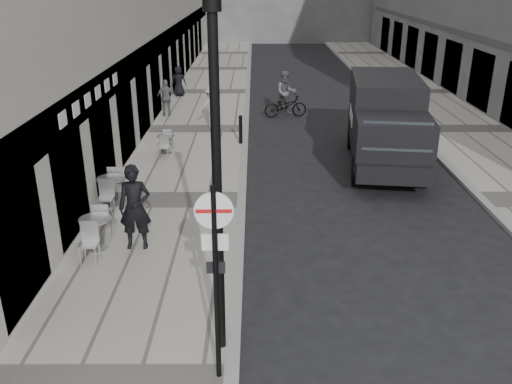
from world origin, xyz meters
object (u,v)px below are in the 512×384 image
sign_post (215,260)px  panel_van (386,118)px  lamppost (217,169)px  cyclist (286,99)px  walking_man (135,208)px

sign_post → panel_van: 11.99m
sign_post → panel_van: sign_post is taller
sign_post → panel_van: bearing=64.4°
lamppost → panel_van: size_ratio=0.93×
panel_van → lamppost: bearing=-109.3°
sign_post → cyclist: (2.00, 17.41, -1.43)m
lamppost → cyclist: lamppost is taller
panel_van → sign_post: bearing=-107.6°
sign_post → lamppost: bearing=89.3°
cyclist → sign_post: bearing=-105.3°
sign_post → lamppost: lamppost is taller
lamppost → cyclist: size_ratio=2.82×
sign_post → cyclist: 17.58m
walking_man → lamppost: bearing=-62.2°
cyclist → panel_van: bearing=-73.8°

